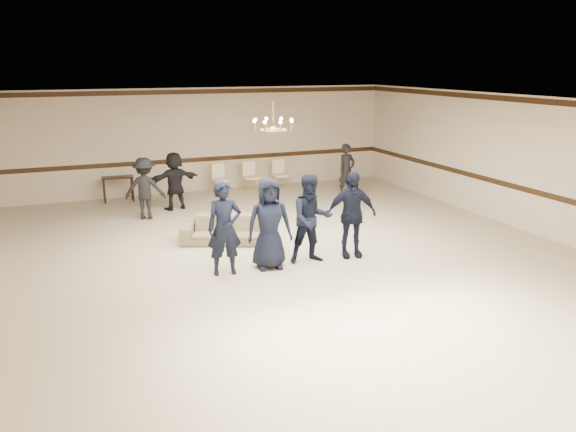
% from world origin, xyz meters
% --- Properties ---
extents(room, '(12.01, 14.01, 3.21)m').
position_xyz_m(room, '(0.00, 0.00, 1.60)').
color(room, beige).
rests_on(room, ground).
extents(chair_rail, '(12.00, 0.02, 0.14)m').
position_xyz_m(chair_rail, '(0.00, 6.99, 1.00)').
color(chair_rail, black).
rests_on(chair_rail, wall_back).
extents(crown_molding, '(12.00, 0.02, 0.14)m').
position_xyz_m(crown_molding, '(0.00, 6.99, 3.08)').
color(crown_molding, black).
rests_on(crown_molding, wall_back).
extents(chandelier, '(0.94, 0.94, 0.89)m').
position_xyz_m(chandelier, '(0.00, 1.00, 2.88)').
color(chandelier, gold).
rests_on(chandelier, ceiling).
extents(boy_a, '(0.70, 0.50, 1.81)m').
position_xyz_m(boy_a, '(-1.50, -0.33, 0.90)').
color(boy_a, black).
rests_on(boy_a, floor).
extents(boy_b, '(0.95, 0.68, 1.81)m').
position_xyz_m(boy_b, '(-0.60, -0.33, 0.90)').
color(boy_b, black).
rests_on(boy_b, floor).
extents(boy_c, '(0.95, 0.78, 1.81)m').
position_xyz_m(boy_c, '(0.30, -0.33, 0.90)').
color(boy_c, black).
rests_on(boy_c, floor).
extents(boy_d, '(1.13, 0.64, 1.81)m').
position_xyz_m(boy_d, '(1.20, -0.33, 0.90)').
color(boy_d, black).
rests_on(boy_d, floor).
extents(settee, '(2.20, 1.54, 0.60)m').
position_xyz_m(settee, '(-0.91, 1.53, 0.30)').
color(settee, '#837757').
rests_on(settee, floor).
extents(adult_left, '(1.17, 0.90, 1.60)m').
position_xyz_m(adult_left, '(-2.31, 4.27, 0.80)').
color(adult_left, black).
rests_on(adult_left, floor).
extents(adult_mid, '(1.55, 0.77, 1.60)m').
position_xyz_m(adult_mid, '(-1.41, 4.97, 0.80)').
color(adult_mid, black).
rests_on(adult_mid, floor).
extents(adult_right, '(0.65, 0.50, 1.60)m').
position_xyz_m(adult_right, '(3.69, 4.57, 0.80)').
color(adult_right, black).
rests_on(adult_right, floor).
extents(banquet_chair_left, '(0.49, 0.49, 0.94)m').
position_xyz_m(banquet_chair_left, '(0.22, 6.28, 0.47)').
color(banquet_chair_left, '#F2E6CB').
rests_on(banquet_chair_left, floor).
extents(banquet_chair_mid, '(0.46, 0.46, 0.94)m').
position_xyz_m(banquet_chair_mid, '(1.22, 6.28, 0.47)').
color(banquet_chair_mid, '#F2E6CB').
rests_on(banquet_chair_mid, floor).
extents(banquet_chair_right, '(0.47, 0.47, 0.94)m').
position_xyz_m(banquet_chair_right, '(2.22, 6.28, 0.47)').
color(banquet_chair_right, '#F2E6CB').
rests_on(banquet_chair_right, floor).
extents(console_table, '(0.91, 0.44, 0.74)m').
position_xyz_m(console_table, '(-2.78, 6.48, 0.37)').
color(console_table, black).
rests_on(console_table, floor).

